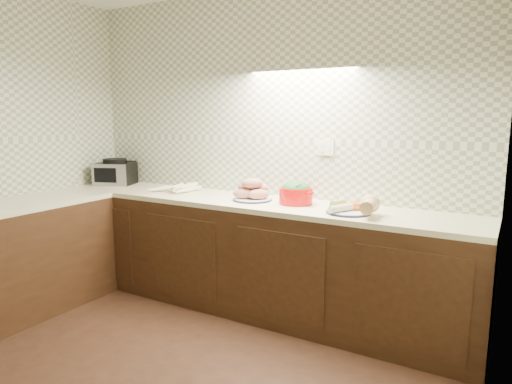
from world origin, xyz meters
The scene contains 8 objects.
room centered at (0.00, 0.00, 1.63)m, with size 3.60×3.60×2.60m.
counter centered at (-0.68, 0.68, 0.45)m, with size 3.60×3.60×0.90m.
toaster_oven centered at (-1.56, 1.57, 1.02)m, with size 0.42×0.38×0.25m.
parsnip_pile centered at (-0.76, 1.53, 0.93)m, with size 0.32×0.39×0.08m.
sweet_potato_plate centered at (0.05, 1.51, 0.97)m, with size 0.32×0.31×0.18m.
onion_bowl centered at (0.04, 1.62, 0.94)m, with size 0.15×0.15×0.12m.
dutch_oven centered at (0.41, 1.55, 0.99)m, with size 0.33×0.33×0.18m.
veg_plate centered at (0.94, 1.44, 0.95)m, with size 0.38×0.32×0.14m.
Camera 1 is at (1.87, -1.57, 1.57)m, focal length 32.00 mm.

